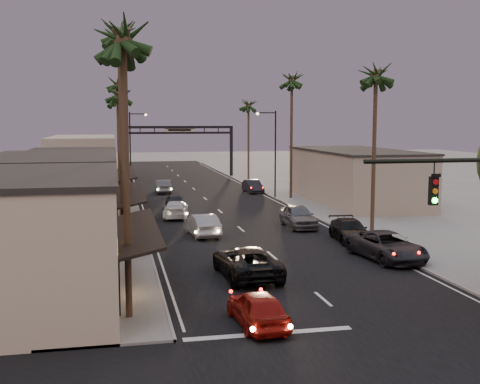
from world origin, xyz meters
name	(u,v)px	position (x,y,z in m)	size (l,w,h in m)	color
ground	(215,207)	(0.00, 40.00, 0.00)	(200.00, 200.00, 0.00)	slate
road	(207,200)	(0.00, 45.00, 0.00)	(14.00, 120.00, 0.02)	black
sidewalk_left	(111,193)	(-9.50, 52.00, 0.06)	(5.00, 92.00, 0.12)	slate
sidewalk_right	(278,189)	(9.50, 52.00, 0.06)	(5.00, 92.00, 0.12)	slate
storefront_near	(23,242)	(-13.00, 12.00, 2.75)	(8.00, 12.00, 5.50)	beige
storefront_mid	(54,201)	(-13.00, 26.00, 2.75)	(8.00, 14.00, 5.50)	gray
storefront_far	(71,181)	(-13.00, 42.00, 2.50)	(8.00, 16.00, 5.00)	beige
storefront_dist	(83,160)	(-13.00, 65.00, 3.00)	(8.00, 20.00, 6.00)	gray
building_right	(356,177)	(14.00, 40.00, 2.50)	(8.00, 18.00, 5.00)	gray
arch	(180,138)	(0.00, 70.00, 5.53)	(15.20, 0.40, 7.27)	black
streetlight_right	(273,147)	(6.92, 45.00, 5.33)	(2.13, 0.30, 9.00)	black
streetlight_left	(133,143)	(-6.92, 58.00, 5.33)	(2.13, 0.30, 9.00)	black
palm_la	(123,29)	(-8.60, 9.00, 11.44)	(3.20, 3.20, 13.20)	#38281C
palm_lb	(119,28)	(-8.60, 22.00, 13.39)	(3.20, 3.20, 15.20)	#38281C
palm_lc	(118,90)	(-8.60, 36.00, 10.47)	(3.20, 3.20, 12.20)	#38281C
palm_ld	(117,81)	(-8.60, 55.00, 12.42)	(3.20, 3.20, 14.20)	#38281C
palm_ra	(376,70)	(8.60, 24.00, 11.44)	(3.20, 3.20, 13.20)	#38281C
palm_rb	(292,76)	(8.60, 44.00, 12.42)	(3.20, 3.20, 14.20)	#38281C
palm_rc	(249,102)	(8.60, 64.00, 10.47)	(3.20, 3.20, 12.20)	#38281C
palm_far	(118,98)	(-8.30, 78.00, 11.44)	(3.20, 3.20, 13.20)	#38281C
oncoming_red	(258,308)	(-3.70, 7.18, 0.71)	(1.68, 4.19, 1.43)	maroon
oncoming_pickup	(247,262)	(-2.55, 14.48, 0.80)	(2.66, 5.76, 1.60)	black
oncoming_silver	(202,225)	(-3.18, 26.03, 0.78)	(1.64, 4.70, 1.55)	gray
oncoming_white	(176,209)	(-4.21, 34.29, 0.70)	(1.97, 4.85, 1.41)	beige
oncoming_dgrey	(175,201)	(-3.71, 39.79, 0.66)	(1.56, 3.89, 1.32)	black
oncoming_grey_far	(163,186)	(-3.89, 51.62, 0.74)	(1.58, 4.52, 1.49)	#46474B
curbside_near	(387,246)	(6.20, 16.63, 0.80)	(2.66, 5.76, 1.60)	black
curbside_black	(350,230)	(6.20, 22.13, 0.72)	(2.02, 4.97, 1.44)	black
curbside_grey	(298,216)	(4.37, 27.85, 0.85)	(2.00, 4.97, 1.69)	#525358
curbside_far	(253,186)	(5.95, 49.95, 0.71)	(1.50, 4.31, 1.42)	black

